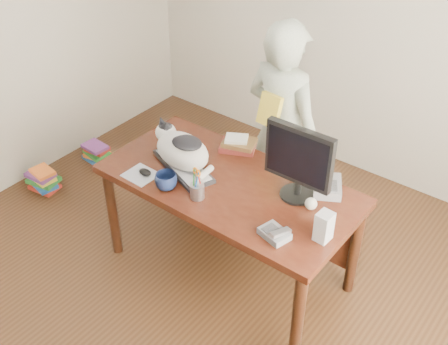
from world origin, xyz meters
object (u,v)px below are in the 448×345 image
cat (181,148)px  book_pile_a (43,180)px  person (282,132)px  calculator (327,186)px  mouse (145,172)px  monitor (299,160)px  baseball (311,204)px  desk (236,195)px  speaker (324,227)px  keyboard (183,166)px  phone (275,233)px  coffee_mug (166,181)px  book_pile_b (97,153)px  book_stack (238,144)px  pen_cup (197,190)px

cat → book_pile_a: (-1.41, -0.14, -0.80)m
book_pile_a → person: bearing=25.1°
calculator → mouse: bearing=179.8°
monitor → baseball: bearing=-17.8°
desk → calculator: (0.52, 0.21, 0.18)m
mouse → calculator: 1.12m
cat → speaker: size_ratio=2.75×
monitor → desk: bearing=-174.5°
mouse → calculator: size_ratio=0.33×
keyboard → speaker: speaker is taller
monitor → phone: bearing=-75.9°
coffee_mug → calculator: coffee_mug is taller
cat → person: 0.75m
speaker → person: 1.02m
person → book_pile_b: bearing=14.8°
mouse → baseball: bearing=20.5°
book_stack → person: person is taller
pen_cup → book_stack: size_ratio=0.77×
coffee_mug → baseball: 0.87m
coffee_mug → book_stack: bearing=82.0°
baseball → desk: bearing=-179.5°
desk → keyboard: 0.38m
cat → calculator: bearing=42.9°
keyboard → book_stack: bearing=90.1°
keyboard → book_pile_b: keyboard is taller
desk → speaker: bearing=-14.1°
keyboard → phone: 0.84m
keyboard → mouse: bearing=-103.8°
monitor → pen_cup: bearing=-142.5°
cat → person: person is taller
book_stack → desk: bearing=-78.1°
mouse → phone: 0.96m
monitor → baseball: (0.13, -0.04, -0.23)m
coffee_mug → phone: coffee_mug is taller
monitor → book_pile_b: 2.33m
cat → pen_cup: size_ratio=2.23×
desk → coffee_mug: bearing=-125.8°
cat → monitor: 0.77m
book_stack → keyboard: bearing=-133.3°
book_pile_b → monitor: bearing=-6.1°
cat → book_stack: bearing=87.9°
person → pen_cup: bearing=93.4°
cat → book_pile_b: 1.66m
cat → book_pile_b: bearing=-175.7°
keyboard → cat: bearing=-171.6°
keyboard → book_pile_a: 1.59m
cat → pen_cup: cat is taller
coffee_mug → book_pile_a: bearing=176.8°
book_pile_a → mouse: bearing=-2.7°
pen_cup → mouse: bearing=-176.7°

